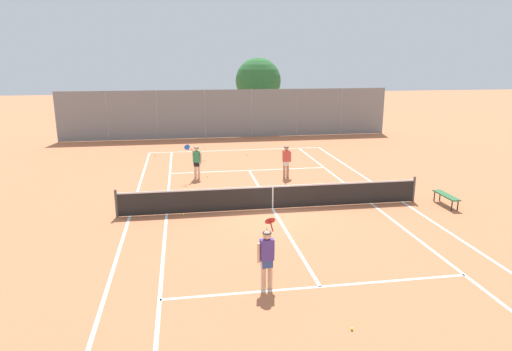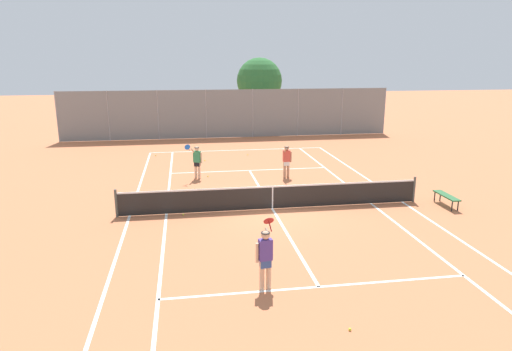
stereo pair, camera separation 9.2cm
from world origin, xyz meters
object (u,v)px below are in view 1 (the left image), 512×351
Objects in this scene: player_far_right at (286,160)px; loose_tennis_ball_2 at (155,156)px; loose_tennis_ball_5 at (352,329)px; tennis_net at (273,197)px; loose_tennis_ball_1 at (208,176)px; loose_tennis_ball_3 at (204,160)px; player_far_left at (197,160)px; tree_behind_left at (258,82)px; player_near_side at (267,256)px; loose_tennis_ball_0 at (247,155)px; courtside_bench at (446,196)px; loose_tennis_ball_4 at (184,215)px.

loose_tennis_ball_2 is at bearing 137.27° from player_far_right.
loose_tennis_ball_5 is at bearing -96.55° from player_far_right.
loose_tennis_ball_1 is at bearing 112.62° from tennis_net.
loose_tennis_ball_3 is at bearing 103.87° from tennis_net.
player_far_left is 6.21m from loose_tennis_ball_2.
loose_tennis_ball_3 is (0.02, 3.64, 0.00)m from loose_tennis_ball_1.
loose_tennis_ball_1 and loose_tennis_ball_2 have the same top height.
player_far_left is 16.40m from tree_behind_left.
player_far_right is at bearing -6.91° from player_far_left.
tennis_net is at bearing 77.35° from player_near_side.
player_far_right is 24.24× the size of loose_tennis_ball_1.
player_far_left is 26.88× the size of loose_tennis_ball_1.
tree_behind_left is at bearing 69.76° from player_far_left.
loose_tennis_ball_0 is (1.85, 16.51, -0.89)m from player_near_side.
player_far_right is 4.03m from loose_tennis_ball_1.
tennis_net is 181.82× the size of loose_tennis_ball_0.
loose_tennis_ball_2 is at bearing 117.64° from loose_tennis_ball_1.
tree_behind_left is (2.70, 28.74, 3.83)m from loose_tennis_ball_5.
courtside_bench is (6.53, -10.97, 0.38)m from loose_tennis_ball_0.
player_near_side is 1.18× the size of courtside_bench.
player_far_right is 24.24× the size of loose_tennis_ball_3.
player_near_side is at bearing -96.40° from loose_tennis_ball_0.
player_near_side reaches higher than loose_tennis_ball_4.
tennis_net is 7.02m from courtside_bench.
loose_tennis_ball_2 is at bearing 102.21° from player_near_side.
tennis_net is 12.02m from loose_tennis_ball_2.
player_near_side is at bearing 125.21° from loose_tennis_ball_5.
player_near_side reaches higher than loose_tennis_ball_1.
player_near_side reaches higher than player_far_right.
player_far_right is 7.10m from loose_tennis_ball_4.
tennis_net is 3.52m from loose_tennis_ball_4.
player_near_side reaches higher than loose_tennis_ball_3.
player_near_side reaches higher than tennis_net.
tennis_net is 5.87m from loose_tennis_ball_1.
loose_tennis_ball_0 is 5.59m from loose_tennis_ball_2.
player_near_side reaches higher than courtside_bench.
player_far_left reaches higher than loose_tennis_ball_3.
player_far_right is at bearing -78.23° from loose_tennis_ball_0.
tennis_net is at bearing 3.32° from loose_tennis_ball_4.
loose_tennis_ball_2 is 16.76m from courtside_bench.
loose_tennis_ball_4 is (-2.08, 6.06, -0.89)m from player_near_side.
player_near_side reaches higher than loose_tennis_ball_2.
player_near_side is 11.54m from player_far_left.
loose_tennis_ball_0 and loose_tennis_ball_5 have the same top height.
loose_tennis_ball_0 is 1.00× the size of loose_tennis_ball_4.
loose_tennis_ball_5 is (3.59, -8.21, 0.00)m from loose_tennis_ball_4.
loose_tennis_ball_0 is (0.44, 10.25, -0.48)m from tennis_net.
tennis_net is at bearing -64.80° from loose_tennis_ball_2.
player_far_left is 26.88× the size of loose_tennis_ball_3.
tree_behind_left is (4.21, 26.59, 2.94)m from player_near_side.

